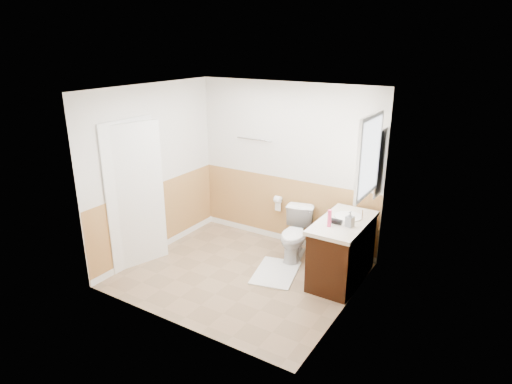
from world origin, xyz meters
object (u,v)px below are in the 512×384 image
Objects in this scene: toilet at (295,234)px; bath_mat at (276,273)px; soap_dispenser at (350,219)px; lotion_bottle at (329,218)px; vanity_cabinet at (342,252)px.

toilet reaches higher than bath_mat.
bath_mat is at bearing -168.35° from soap_dispenser.
lotion_bottle is (0.71, 0.06, 0.95)m from bath_mat.
toilet is at bearing 144.50° from lotion_bottle.
bath_mat is 4.01× the size of soap_dispenser.
soap_dispenser is (0.93, 0.19, 0.94)m from bath_mat.
soap_dispenser is (0.12, -0.13, 0.55)m from vanity_cabinet.
vanity_cabinet is at bearing 133.03° from soap_dispenser.
soap_dispenser is (0.93, -0.38, 0.58)m from toilet.
lotion_bottle is at bearing 4.74° from bath_mat.
vanity_cabinet is at bearing 21.52° from bath_mat.
toilet is 0.85m from vanity_cabinet.
toilet is at bearing 163.07° from vanity_cabinet.
bath_mat is 0.73× the size of vanity_cabinet.
lotion_bottle is (0.71, -0.51, 0.59)m from toilet.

